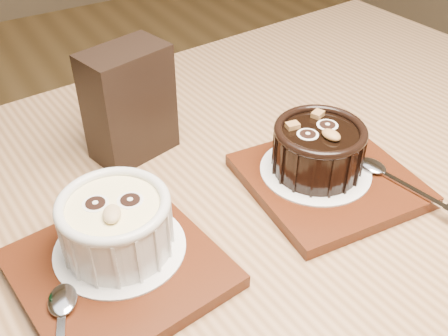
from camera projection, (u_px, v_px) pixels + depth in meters
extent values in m
cube|color=brown|center=(249.00, 230.00, 0.59)|extent=(1.26, 0.89, 0.04)
cylinder|color=brown|center=(333.00, 167.00, 1.30)|extent=(0.06, 0.06, 0.71)
cube|color=#4C1E0C|center=(119.00, 269.00, 0.51)|extent=(0.20, 0.20, 0.01)
cylinder|color=white|center=(120.00, 248.00, 0.52)|extent=(0.13, 0.13, 0.00)
cylinder|color=silver|center=(117.00, 227.00, 0.50)|extent=(0.10, 0.10, 0.05)
cylinder|color=#F8E697|center=(113.00, 207.00, 0.48)|extent=(0.09, 0.09, 0.00)
torus|color=silver|center=(113.00, 204.00, 0.48)|extent=(0.11, 0.11, 0.01)
cylinder|color=black|center=(95.00, 203.00, 0.48)|extent=(0.03, 0.03, 0.00)
cylinder|color=black|center=(130.00, 200.00, 0.49)|extent=(0.03, 0.03, 0.00)
ellipsoid|color=tan|center=(112.00, 214.00, 0.47)|extent=(0.02, 0.03, 0.01)
cube|color=#4C1E0C|center=(328.00, 180.00, 0.61)|extent=(0.19, 0.19, 0.01)
cylinder|color=white|center=(315.00, 170.00, 0.62)|extent=(0.13, 0.13, 0.00)
cylinder|color=black|center=(318.00, 151.00, 0.60)|extent=(0.10, 0.10, 0.05)
cylinder|color=black|center=(320.00, 133.00, 0.58)|extent=(0.09, 0.09, 0.00)
torus|color=black|center=(321.00, 131.00, 0.58)|extent=(0.10, 0.10, 0.01)
cylinder|color=black|center=(308.00, 134.00, 0.58)|extent=(0.02, 0.02, 0.00)
cylinder|color=black|center=(327.00, 125.00, 0.59)|extent=(0.02, 0.02, 0.00)
ellipsoid|color=#956130|center=(331.00, 135.00, 0.57)|extent=(0.02, 0.03, 0.01)
cube|color=brown|center=(293.00, 126.00, 0.59)|extent=(0.02, 0.01, 0.01)
cube|color=brown|center=(318.00, 114.00, 0.60)|extent=(0.02, 0.02, 0.01)
cube|color=black|center=(129.00, 104.00, 0.63)|extent=(0.11, 0.08, 0.14)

